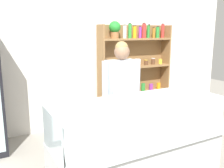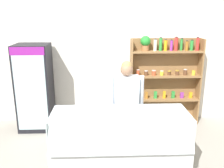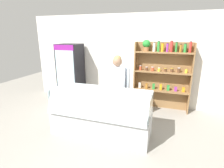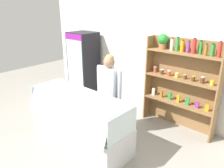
{
  "view_description": "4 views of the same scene",
  "coord_description": "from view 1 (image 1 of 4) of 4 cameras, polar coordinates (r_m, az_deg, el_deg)",
  "views": [
    {
      "loc": [
        -1.84,
        -2.31,
        1.79
      ],
      "look_at": [
        -0.36,
        0.42,
        1.13
      ],
      "focal_mm": 40.0,
      "sensor_mm": 36.0,
      "label": 1
    },
    {
      "loc": [
        -0.49,
        -3.45,
        2.47
      ],
      "look_at": [
        -0.32,
        0.74,
        1.24
      ],
      "focal_mm": 40.0,
      "sensor_mm": 36.0,
      "label": 2
    },
    {
      "loc": [
        1.08,
        -3.15,
        2.12
      ],
      "look_at": [
        -0.11,
        0.39,
        1.05
      ],
      "focal_mm": 28.0,
      "sensor_mm": 36.0,
      "label": 3
    },
    {
      "loc": [
        2.62,
        -2.29,
        2.56
      ],
      "look_at": [
        -0.07,
        0.75,
        1.05
      ],
      "focal_mm": 35.0,
      "sensor_mm": 36.0,
      "label": 4
    }
  ],
  "objects": [
    {
      "name": "shop_clerk",
      "position": [
        3.56,
        2.25,
        -1.22
      ],
      "size": [
        0.61,
        0.25,
        1.66
      ],
      "color": "#2D2D38",
      "rests_on": "ground"
    },
    {
      "name": "back_wall",
      "position": [
        4.79,
        -5.69,
        6.62
      ],
      "size": [
        6.8,
        0.1,
        2.7
      ],
      "primitive_type": "cube",
      "color": "white",
      "rests_on": "ground"
    },
    {
      "name": "shelving_unit",
      "position": [
        4.98,
        4.82,
        4.11
      ],
      "size": [
        1.54,
        0.29,
        1.97
      ],
      "color": "olive",
      "rests_on": "ground"
    },
    {
      "name": "deli_display_case",
      "position": [
        3.19,
        5.85,
        -15.77
      ],
      "size": [
        2.09,
        0.81,
        1.01
      ],
      "color": "silver",
      "rests_on": "ground"
    }
  ]
}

